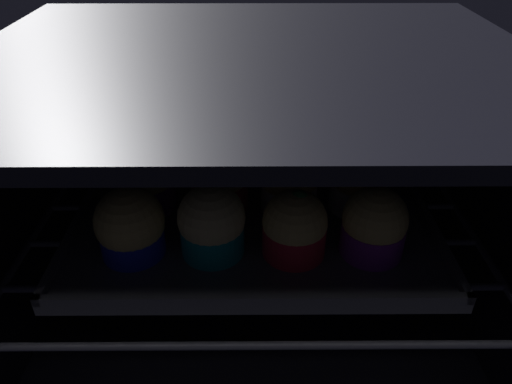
# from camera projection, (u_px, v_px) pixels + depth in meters

# --- Properties ---
(oven_cavity) EXTENTS (0.59, 0.47, 0.37)m
(oven_cavity) POSITION_uv_depth(u_px,v_px,m) (256.00, 184.00, 0.62)
(oven_cavity) COLOR black
(oven_cavity) RESTS_ON ground
(oven_rack) EXTENTS (0.55, 0.42, 0.01)m
(oven_rack) POSITION_uv_depth(u_px,v_px,m) (256.00, 224.00, 0.61)
(oven_rack) COLOR #42424C
(oven_rack) RESTS_ON oven_cavity
(baking_tray) EXTENTS (0.43, 0.35, 0.02)m
(baking_tray) POSITION_uv_depth(u_px,v_px,m) (256.00, 209.00, 0.61)
(baking_tray) COLOR #4C4C51
(baking_tray) RESTS_ON oven_rack
(muffin_row0_col0) EXTENTS (0.08, 0.08, 0.08)m
(muffin_row0_col0) POSITION_uv_depth(u_px,v_px,m) (133.00, 226.00, 0.52)
(muffin_row0_col0) COLOR #1928B7
(muffin_row0_col0) RESTS_ON baking_tray
(muffin_row0_col1) EXTENTS (0.07, 0.07, 0.08)m
(muffin_row0_col1) POSITION_uv_depth(u_px,v_px,m) (215.00, 224.00, 0.52)
(muffin_row0_col1) COLOR #0C8C84
(muffin_row0_col1) RESTS_ON baking_tray
(muffin_row0_col2) EXTENTS (0.07, 0.07, 0.08)m
(muffin_row0_col2) POSITION_uv_depth(u_px,v_px,m) (298.00, 227.00, 0.52)
(muffin_row0_col2) COLOR red
(muffin_row0_col2) RESTS_ON baking_tray
(muffin_row0_col3) EXTENTS (0.07, 0.07, 0.08)m
(muffin_row0_col3) POSITION_uv_depth(u_px,v_px,m) (377.00, 225.00, 0.52)
(muffin_row0_col3) COLOR #7A238C
(muffin_row0_col3) RESTS_ON baking_tray
(muffin_row1_col0) EXTENTS (0.07, 0.07, 0.08)m
(muffin_row1_col0) POSITION_uv_depth(u_px,v_px,m) (149.00, 183.00, 0.59)
(muffin_row1_col0) COLOR #7A238C
(muffin_row1_col0) RESTS_ON baking_tray
(muffin_row1_col1) EXTENTS (0.07, 0.07, 0.08)m
(muffin_row1_col1) POSITION_uv_depth(u_px,v_px,m) (222.00, 180.00, 0.59)
(muffin_row1_col1) COLOR red
(muffin_row1_col1) RESTS_ON baking_tray
(muffin_row1_col2) EXTENTS (0.07, 0.07, 0.09)m
(muffin_row1_col2) POSITION_uv_depth(u_px,v_px,m) (292.00, 179.00, 0.59)
(muffin_row1_col2) COLOR silver
(muffin_row1_col2) RESTS_ON baking_tray
(muffin_row1_col3) EXTENTS (0.07, 0.07, 0.08)m
(muffin_row1_col3) POSITION_uv_depth(u_px,v_px,m) (361.00, 181.00, 0.59)
(muffin_row1_col3) COLOR silver
(muffin_row1_col3) RESTS_ON baking_tray
(muffin_row2_col0) EXTENTS (0.07, 0.07, 0.08)m
(muffin_row2_col0) POSITION_uv_depth(u_px,v_px,m) (159.00, 148.00, 0.66)
(muffin_row2_col0) COLOR #1928B7
(muffin_row2_col0) RESTS_ON baking_tray
(muffin_row2_col1) EXTENTS (0.07, 0.07, 0.08)m
(muffin_row2_col1) POSITION_uv_depth(u_px,v_px,m) (225.00, 152.00, 0.66)
(muffin_row2_col1) COLOR red
(muffin_row2_col1) RESTS_ON baking_tray
(muffin_row2_col2) EXTENTS (0.07, 0.07, 0.08)m
(muffin_row2_col2) POSITION_uv_depth(u_px,v_px,m) (288.00, 148.00, 0.66)
(muffin_row2_col2) COLOR #1928B7
(muffin_row2_col2) RESTS_ON baking_tray
(muffin_row2_col3) EXTENTS (0.07, 0.07, 0.08)m
(muffin_row2_col3) POSITION_uv_depth(u_px,v_px,m) (349.00, 147.00, 0.66)
(muffin_row2_col3) COLOR red
(muffin_row2_col3) RESTS_ON baking_tray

